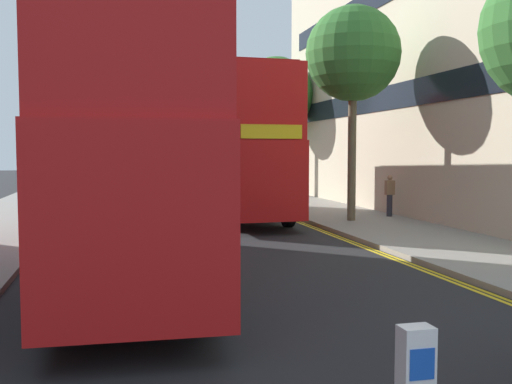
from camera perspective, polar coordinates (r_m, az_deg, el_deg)
The scene contains 10 objects.
sidewalk_right at distance 19.42m, azimuth 13.94°, elevation -3.84°, with size 4.00×80.00×0.14m, color gray.
kerb_line_outer at distance 16.74m, azimuth 10.69°, elevation -5.25°, with size 0.10×56.00×0.01m, color yellow.
kerb_line_inner at distance 16.67m, azimuth 10.19°, elevation -5.28°, with size 0.10×56.00×0.01m, color yellow.
double_decker_bus_away at distance 12.21m, azimuth -11.79°, elevation 5.62°, with size 3.08×10.88×5.64m.
double_decker_bus_oncoming at distance 23.45m, azimuth -2.41°, elevation 4.84°, with size 3.12×10.89×5.64m.
pedestrian_far at distance 23.37m, azimuth 12.94°, elevation -0.27°, with size 0.34×0.22×1.62m.
street_tree_mid at distance 21.94m, azimuth 9.47°, elevation 13.10°, with size 3.44×3.44×7.79m.
street_tree_far at distance 41.95m, azimuth 0.90°, elevation 9.21°, with size 3.28×3.28×8.10m.
street_tree_distant at distance 34.02m, azimuth 1.98°, elevation 9.47°, with size 4.29×4.29×7.99m.
townhouse_terrace_right at distance 27.22m, azimuth 22.89°, elevation 11.57°, with size 10.08×28.00×12.84m.
Camera 1 is at (-2.40, -1.07, 2.65)m, focal length 40.90 mm.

